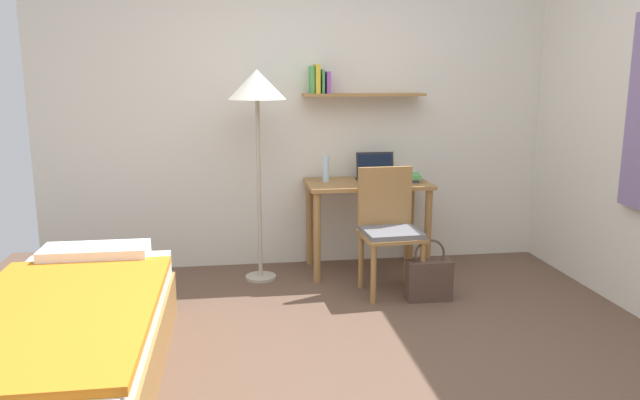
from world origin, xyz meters
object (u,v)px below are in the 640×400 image
Objects in this scene: desk at (367,200)px; handbag at (429,279)px; water_bottle at (326,168)px; bed at (66,344)px; laptop at (376,173)px; book_stack at (409,177)px; desk_chair at (389,225)px; standing_lamp at (257,94)px.

desk reaches higher than handbag.
bed is at bearing -132.80° from water_bottle.
handbag is at bearing -75.54° from laptop.
bed is 8.76× the size of book_stack.
laptop is at bearing 86.63° from desk_chair.
water_bottle reaches higher than desk_chair.
desk is 1.07× the size of desk_chair.
bed is at bearing -139.11° from desk.
book_stack is (2.26, 1.65, 0.53)m from bed.
handbag is (1.17, -0.64, -1.28)m from standing_lamp.
desk is at bearing -142.21° from laptop.
desk_chair reaches higher than book_stack.
desk_chair is at bearing -55.47° from water_bottle.
book_stack is (0.67, -0.07, -0.08)m from water_bottle.
book_stack is 0.50× the size of handbag.
desk is at bearing 111.99° from handbag.
water_bottle reaches higher than book_stack.
desk_chair is 0.57× the size of standing_lamp.
handbag is (2.22, 0.94, -0.08)m from bed.
desk_chair is at bearing -23.82° from standing_lamp.
water_bottle is (1.60, 1.73, 0.61)m from bed.
desk_chair is 4.05× the size of book_stack.
book_stack reaches higher than desk.
desk_chair is 0.76m from water_bottle.
standing_lamp reaches higher than book_stack.
standing_lamp is at bearing 151.30° from handbag.
standing_lamp is 3.61× the size of handbag.
standing_lamp is 1.17m from laptop.
water_bottle reaches higher than desk.
handbag is (0.24, -0.23, -0.35)m from desk_chair.
bed is 6.27× the size of laptop.
book_stack is at bearing 3.61° from standing_lamp.
desk_chair is 2.04× the size of handbag.
laptop is at bearing 40.76° from bed.
water_bottle is at bearing 15.25° from standing_lamp.
desk_chair is at bearing -83.70° from desk.
desk_chair is at bearing 136.21° from handbag.
bed is 2.03× the size of desk.
desk reaches higher than bed.
desk is 0.42m from water_bottle.
desk is 4.54× the size of water_bottle.
standing_lamp is 5.12× the size of laptop.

